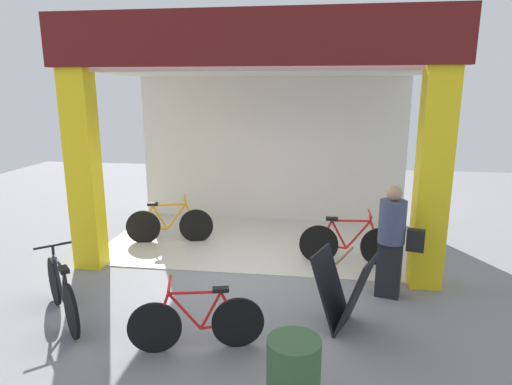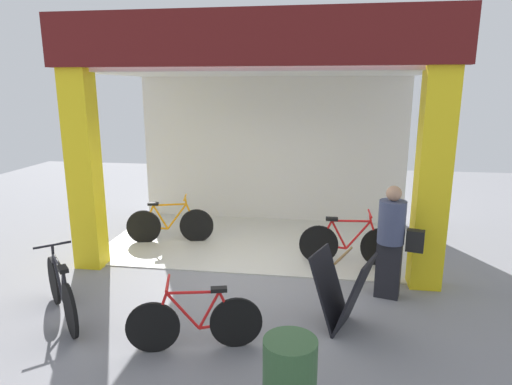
{
  "view_description": "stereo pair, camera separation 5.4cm",
  "coord_description": "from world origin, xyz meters",
  "px_view_note": "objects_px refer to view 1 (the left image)",
  "views": [
    {
      "loc": [
        1.01,
        -6.38,
        2.87
      ],
      "look_at": [
        0.0,
        0.78,
        1.15
      ],
      "focal_mm": 31.02,
      "sensor_mm": 36.0,
      "label": 1
    },
    {
      "loc": [
        1.06,
        -6.38,
        2.87
      ],
      "look_at": [
        0.0,
        0.78,
        1.15
      ],
      "focal_mm": 31.02,
      "sensor_mm": 36.0,
      "label": 2
    }
  ],
  "objects_px": {
    "sandwich_board_sign": "(343,291)",
    "bicycle_parked_0": "(197,322)",
    "pedestrian_1": "(392,240)",
    "bicycle_inside_1": "(349,243)",
    "bicycle_parked_1": "(62,293)",
    "bicycle_inside_0": "(169,225)"
  },
  "relations": [
    {
      "from": "bicycle_parked_0",
      "to": "sandwich_board_sign",
      "type": "relative_size",
      "value": 1.53
    },
    {
      "from": "bicycle_inside_0",
      "to": "bicycle_inside_1",
      "type": "relative_size",
      "value": 0.97
    },
    {
      "from": "bicycle_inside_0",
      "to": "sandwich_board_sign",
      "type": "distance_m",
      "value": 4.06
    },
    {
      "from": "bicycle_parked_1",
      "to": "pedestrian_1",
      "type": "xyz_separation_m",
      "value": [
        4.18,
        1.25,
        0.46
      ]
    },
    {
      "from": "bicycle_inside_0",
      "to": "bicycle_parked_1",
      "type": "height_order",
      "value": "bicycle_parked_1"
    },
    {
      "from": "bicycle_inside_0",
      "to": "bicycle_parked_1",
      "type": "xyz_separation_m",
      "value": [
        -0.4,
        -2.93,
        0.01
      ]
    },
    {
      "from": "bicycle_inside_0",
      "to": "sandwich_board_sign",
      "type": "xyz_separation_m",
      "value": [
        3.08,
        -2.64,
        0.12
      ]
    },
    {
      "from": "pedestrian_1",
      "to": "bicycle_parked_0",
      "type": "bearing_deg",
      "value": -144.44
    },
    {
      "from": "bicycle_parked_1",
      "to": "bicycle_parked_0",
      "type": "bearing_deg",
      "value": -12.46
    },
    {
      "from": "bicycle_parked_0",
      "to": "bicycle_parked_1",
      "type": "height_order",
      "value": "bicycle_parked_1"
    },
    {
      "from": "bicycle_inside_0",
      "to": "bicycle_parked_1",
      "type": "distance_m",
      "value": 2.96
    },
    {
      "from": "bicycle_inside_1",
      "to": "bicycle_inside_0",
      "type": "bearing_deg",
      "value": 169.75
    },
    {
      "from": "bicycle_parked_0",
      "to": "sandwich_board_sign",
      "type": "distance_m",
      "value": 1.78
    },
    {
      "from": "bicycle_parked_0",
      "to": "bicycle_parked_1",
      "type": "relative_size",
      "value": 1.17
    },
    {
      "from": "bicycle_parked_0",
      "to": "pedestrian_1",
      "type": "distance_m",
      "value": 2.9
    },
    {
      "from": "sandwich_board_sign",
      "to": "bicycle_parked_0",
      "type": "bearing_deg",
      "value": -156.53
    },
    {
      "from": "bicycle_inside_1",
      "to": "sandwich_board_sign",
      "type": "height_order",
      "value": "sandwich_board_sign"
    },
    {
      "from": "bicycle_inside_0",
      "to": "bicycle_parked_1",
      "type": "relative_size",
      "value": 1.27
    },
    {
      "from": "pedestrian_1",
      "to": "bicycle_inside_1",
      "type": "bearing_deg",
      "value": 114.48
    },
    {
      "from": "sandwich_board_sign",
      "to": "pedestrian_1",
      "type": "bearing_deg",
      "value": 53.83
    },
    {
      "from": "bicycle_inside_1",
      "to": "pedestrian_1",
      "type": "distance_m",
      "value": 1.28
    },
    {
      "from": "bicycle_inside_1",
      "to": "sandwich_board_sign",
      "type": "xyz_separation_m",
      "value": [
        -0.2,
        -2.04,
        0.12
      ]
    }
  ]
}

